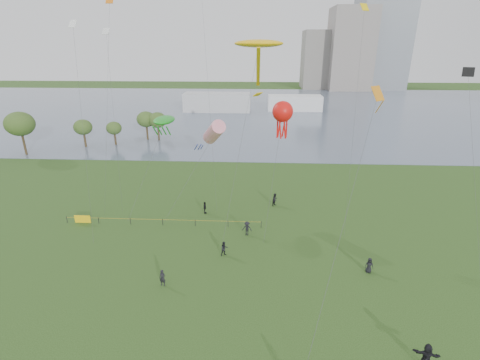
{
  "coord_description": "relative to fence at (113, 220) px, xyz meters",
  "views": [
    {
      "loc": [
        1.68,
        -22.19,
        20.42
      ],
      "look_at": [
        0.0,
        10.0,
        8.0
      ],
      "focal_mm": 26.0,
      "sensor_mm": 36.0,
      "label": 1
    }
  ],
  "objects": [
    {
      "name": "kite_stingray",
      "position": [
        17.42,
        4.06,
        20.11
      ],
      "size": [
        6.35,
        10.18,
        21.16
      ],
      "rotation": [
        0.0,
        0.0,
        -0.22
      ],
      "color": "#3F3F42"
    },
    {
      "name": "spectator_e",
      "position": [
        29.15,
        -18.91,
        0.39
      ],
      "size": [
        1.84,
        1.0,
        1.89
      ],
      "primitive_type": "imported",
      "rotation": [
        0.0,
        0.0,
        2.88
      ],
      "color": "black",
      "rests_on": "ground_plane"
    },
    {
      "name": "spectator_b",
      "position": [
        16.47,
        -1.86,
        0.31
      ],
      "size": [
        1.19,
        0.78,
        1.72
      ],
      "primitive_type": "imported",
      "rotation": [
        0.0,
        0.0,
        -0.13
      ],
      "color": "black",
      "rests_on": "ground_plane"
    },
    {
      "name": "kite_windsock",
      "position": [
        12.06,
        5.06,
        9.9
      ],
      "size": [
        7.85,
        6.72,
        12.36
      ],
      "rotation": [
        0.0,
        0.0,
        0.33
      ],
      "color": "#3F3F42"
    },
    {
      "name": "kite_delta",
      "position": [
        27.46,
        -6.6,
        15.05
      ],
      "size": [
        7.89,
        15.51,
        17.24
      ],
      "rotation": [
        0.0,
        0.0,
        -0.28
      ],
      "color": "#3F3F42"
    },
    {
      "name": "pavilion_right",
      "position": [
        29.82,
        83.09,
        1.95
      ],
      "size": [
        18.0,
        7.0,
        5.0
      ],
      "primitive_type": "cube",
      "color": "white",
      "rests_on": "ground_plane"
    },
    {
      "name": "spectator_g",
      "position": [
        20.03,
        6.35,
        0.34
      ],
      "size": [
        1.08,
        1.1,
        1.79
      ],
      "primitive_type": "imported",
      "rotation": [
        0.0,
        0.0,
        0.87
      ],
      "color": "black",
      "rests_on": "ground_plane"
    },
    {
      "name": "building_low",
      "position": [
        47.82,
        153.09,
        13.45
      ],
      "size": [
        16.0,
        18.0,
        28.0
      ],
      "primitive_type": "cube",
      "color": "slate",
      "rests_on": "ground_plane"
    },
    {
      "name": "lake",
      "position": [
        15.82,
        85.09,
        -0.53
      ],
      "size": [
        400.0,
        120.0,
        0.08
      ],
      "primitive_type": "cube",
      "color": "slate",
      "rests_on": "ground_plane"
    },
    {
      "name": "spectator_c",
      "position": [
        10.79,
        3.47,
        0.26
      ],
      "size": [
        0.45,
        0.97,
        1.63
      ],
      "primitive_type": "imported",
      "rotation": [
        0.0,
        0.0,
        1.63
      ],
      "color": "black",
      "rests_on": "ground_plane"
    },
    {
      "name": "small_kites",
      "position": [
        11.71,
        4.38,
        22.94
      ],
      "size": [
        37.89,
        15.89,
        10.19
      ],
      "color": "orange"
    },
    {
      "name": "building_mid",
      "position": [
        61.82,
        147.09,
        18.45
      ],
      "size": [
        20.0,
        20.0,
        38.0
      ],
      "primitive_type": "cube",
      "color": "gray",
      "rests_on": "ground_plane"
    },
    {
      "name": "spectator_f",
      "position": [
        9.11,
        -11.34,
        0.26
      ],
      "size": [
        0.64,
        0.47,
        1.62
      ],
      "primitive_type": "imported",
      "rotation": [
        0.0,
        0.0,
        -0.15
      ],
      "color": "black",
      "rests_on": "ground_plane"
    },
    {
      "name": "kite_creature",
      "position": [
        5.63,
        6.07,
        11.13
      ],
      "size": [
        5.44,
        7.64,
        12.16
      ],
      "rotation": [
        0.0,
        0.0,
        0.23
      ],
      "color": "#3F3F42"
    },
    {
      "name": "fence",
      "position": [
        0.0,
        0.0,
        0.0
      ],
      "size": [
        24.07,
        0.07,
        1.05
      ],
      "color": "black",
      "rests_on": "ground_plane"
    },
    {
      "name": "kite_octopus",
      "position": [
        20.14,
        0.7,
        13.23
      ],
      "size": [
        2.91,
        5.25,
        14.99
      ],
      "rotation": [
        0.0,
        0.0,
        0.04
      ],
      "color": "#3F3F42"
    },
    {
      "name": "ground_plane",
      "position": [
        15.82,
        -14.91,
        -0.55
      ],
      "size": [
        400.0,
        400.0,
        0.0
      ],
      "primitive_type": "plane",
      "color": "#1F3C13"
    },
    {
      "name": "pavilion_left",
      "position": [
        3.82,
        80.09,
        2.45
      ],
      "size": [
        22.0,
        8.0,
        6.0
      ],
      "primitive_type": "cube",
      "color": "silver",
      "rests_on": "ground_plane"
    },
    {
      "name": "spectator_a",
      "position": [
        14.25,
        -6.16,
        0.24
      ],
      "size": [
        0.97,
        0.91,
        1.6
      ],
      "primitive_type": "imported",
      "rotation": [
        0.0,
        0.0,
        0.51
      ],
      "color": "black",
      "rests_on": "ground_plane"
    },
    {
      "name": "spectator_d",
      "position": [
        28.43,
        -8.34,
        0.22
      ],
      "size": [
        0.81,
        0.58,
        1.56
      ],
      "primitive_type": "imported",
      "rotation": [
        0.0,
        0.0,
        -0.12
      ],
      "color": "black",
      "rests_on": "ground_plane"
    },
    {
      "name": "trees",
      "position": [
        -18.42,
        34.03,
        4.68
      ],
      "size": [
        28.37,
        18.18,
        8.64
      ],
      "color": "#392D1A",
      "rests_on": "ground_plane"
    }
  ]
}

